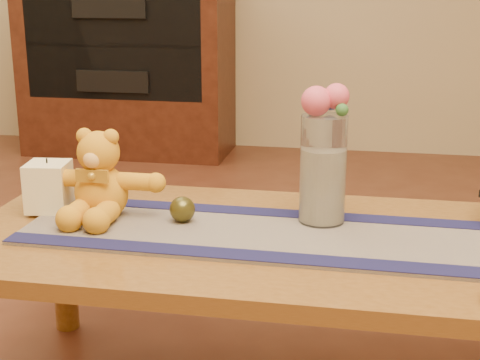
% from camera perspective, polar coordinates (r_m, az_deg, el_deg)
% --- Properties ---
extents(coffee_table_top, '(1.40, 0.70, 0.04)m').
position_cam_1_polar(coffee_table_top, '(1.66, 1.70, -5.06)').
color(coffee_table_top, brown).
rests_on(coffee_table_top, floor).
extents(table_leg_bl, '(0.07, 0.07, 0.41)m').
position_cam_1_polar(table_leg_bl, '(2.19, -13.98, -6.58)').
color(table_leg_bl, brown).
rests_on(table_leg_bl, floor).
extents(persian_runner, '(1.20, 0.36, 0.01)m').
position_cam_1_polar(persian_runner, '(1.64, 3.16, -4.45)').
color(persian_runner, '#1E1640').
rests_on(persian_runner, coffee_table_top).
extents(runner_border_near, '(1.20, 0.07, 0.00)m').
position_cam_1_polar(runner_border_near, '(1.51, 2.35, -6.17)').
color(runner_border_near, '#14153E').
rests_on(runner_border_near, persian_runner).
extents(runner_border_far, '(1.20, 0.07, 0.00)m').
position_cam_1_polar(runner_border_far, '(1.78, 3.85, -2.69)').
color(runner_border_far, '#14153E').
rests_on(runner_border_far, persian_runner).
extents(teddy_bear, '(0.31, 0.25, 0.21)m').
position_cam_1_polar(teddy_bear, '(1.77, -11.14, 0.41)').
color(teddy_bear, orange).
rests_on(teddy_bear, persian_runner).
extents(pillar_candle, '(0.11, 0.11, 0.12)m').
position_cam_1_polar(pillar_candle, '(1.85, -15.10, -0.50)').
color(pillar_candle, '#FCEEBA').
rests_on(pillar_candle, persian_runner).
extents(candle_wick, '(0.00, 0.00, 0.01)m').
position_cam_1_polar(candle_wick, '(1.84, -15.26, 1.51)').
color(candle_wick, black).
rests_on(candle_wick, pillar_candle).
extents(glass_vase, '(0.11, 0.11, 0.26)m').
position_cam_1_polar(glass_vase, '(1.70, 6.68, 0.85)').
color(glass_vase, silver).
rests_on(glass_vase, persian_runner).
extents(potpourri_fill, '(0.09, 0.09, 0.18)m').
position_cam_1_polar(potpourri_fill, '(1.71, 6.64, -0.41)').
color(potpourri_fill, beige).
rests_on(potpourri_fill, glass_vase).
extents(rose_left, '(0.07, 0.07, 0.07)m').
position_cam_1_polar(rose_left, '(1.65, 6.14, 6.33)').
color(rose_left, '#E04F66').
rests_on(rose_left, glass_vase).
extents(rose_right, '(0.06, 0.06, 0.06)m').
position_cam_1_polar(rose_right, '(1.66, 7.75, 6.68)').
color(rose_right, '#E04F66').
rests_on(rose_right, glass_vase).
extents(blue_flower_back, '(0.04, 0.04, 0.04)m').
position_cam_1_polar(blue_flower_back, '(1.69, 7.28, 6.30)').
color(blue_flower_back, '#494D9E').
rests_on(blue_flower_back, glass_vase).
extents(blue_flower_side, '(0.04, 0.04, 0.04)m').
position_cam_1_polar(blue_flower_side, '(1.68, 5.87, 6.01)').
color(blue_flower_side, '#494D9E').
rests_on(blue_flower_side, glass_vase).
extents(leaf_sprig, '(0.03, 0.03, 0.03)m').
position_cam_1_polar(leaf_sprig, '(1.64, 8.19, 5.59)').
color(leaf_sprig, '#33662D').
rests_on(leaf_sprig, glass_vase).
extents(bronze_ball, '(0.07, 0.07, 0.06)m').
position_cam_1_polar(bronze_ball, '(1.72, -4.65, -2.36)').
color(bronze_ball, '#443F16').
rests_on(bronze_ball, persian_runner).
extents(media_cabinet, '(1.20, 0.50, 1.10)m').
position_cam_1_polar(media_cabinet, '(4.29, -9.02, 9.47)').
color(media_cabinet, black).
rests_on(media_cabinet, floor).
extents(cabinet_cavity, '(1.02, 0.03, 0.61)m').
position_cam_1_polar(cabinet_cavity, '(4.06, -10.22, 10.61)').
color(cabinet_cavity, black).
rests_on(cabinet_cavity, media_cabinet).
extents(cabinet_shelf, '(1.02, 0.20, 0.02)m').
position_cam_1_polar(cabinet_shelf, '(4.14, -9.79, 10.73)').
color(cabinet_shelf, black).
rests_on(cabinet_shelf, media_cabinet).
extents(stereo_upper, '(0.42, 0.28, 0.10)m').
position_cam_1_polar(stereo_upper, '(4.15, -9.83, 13.48)').
color(stereo_upper, black).
rests_on(stereo_upper, media_cabinet).
extents(stereo_lower, '(0.42, 0.28, 0.12)m').
position_cam_1_polar(stereo_lower, '(4.18, -9.57, 8.06)').
color(stereo_lower, black).
rests_on(stereo_lower, media_cabinet).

